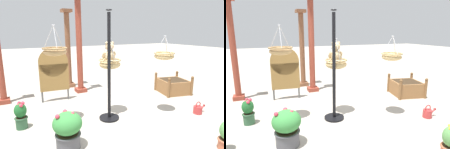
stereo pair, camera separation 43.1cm
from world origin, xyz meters
TOP-DOWN VIEW (x-y plane):
  - ground_plane at (0.00, 0.00)m, footprint 40.00×40.00m
  - display_pole_central at (-0.17, -0.13)m, footprint 0.44×0.44m
  - hanging_basket_with_teddy at (-0.02, 0.12)m, footprint 0.50×0.50m
  - teddy_bear at (-0.02, 0.15)m, footprint 0.33×0.29m
  - hanging_basket_left_high at (-1.20, 0.23)m, footprint 0.49×0.49m
  - hanging_basket_right_low at (1.06, -0.42)m, footprint 0.46×0.46m
  - greenhouse_pillar_left at (-0.07, 2.04)m, footprint 0.34×0.34m
  - greenhouse_pillar_right at (-2.24, 2.06)m, footprint 0.31×0.31m
  - greenhouse_pillar_far_back at (-0.22, 2.78)m, footprint 0.32×0.32m
  - wooden_planter_box at (2.45, 0.56)m, footprint 1.03×1.03m
  - potted_plant_flowering_red at (-1.28, -0.78)m, footprint 0.48×0.48m
  - potted_plant_bushy_green at (-1.92, 0.32)m, footprint 0.25×0.25m
  - display_sign_board at (-0.97, 1.58)m, footprint 0.78×0.12m
  - watering_can at (1.80, -0.89)m, footprint 0.35×0.20m

SIDE VIEW (x-z plane):
  - ground_plane at x=0.00m, z-range 0.00..0.00m
  - watering_can at x=1.80m, z-range -0.05..0.25m
  - wooden_planter_box at x=2.45m, z-range -0.07..0.53m
  - potted_plant_bushy_green at x=-1.92m, z-range 0.00..0.55m
  - potted_plant_flowering_red at x=-1.28m, z-range 0.01..0.66m
  - display_pole_central at x=-0.17m, z-range -0.45..1.88m
  - display_sign_board at x=-0.97m, z-range 0.12..1.60m
  - hanging_basket_with_teddy at x=-0.02m, z-range 0.85..1.54m
  - greenhouse_pillar_far_back at x=-0.22m, z-range -0.05..2.55m
  - greenhouse_pillar_right at x=-2.24m, z-range -0.05..2.73m
  - hanging_basket_right_low at x=1.06m, z-range 1.10..1.64m
  - teddy_bear at x=-0.02m, z-range 1.17..1.65m
  - greenhouse_pillar_left at x=-0.07m, z-range -0.05..3.05m
  - hanging_basket_left_high at x=-1.20m, z-range 1.22..1.82m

